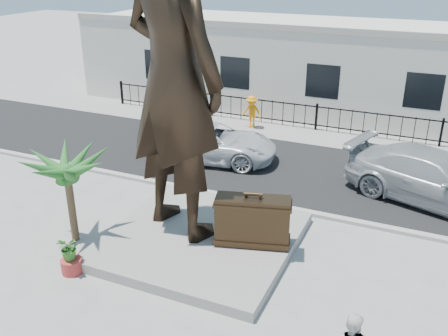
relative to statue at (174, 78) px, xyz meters
The scene contains 15 objects.
ground 5.24m from the statue, 52.39° to the right, with size 100.00×100.00×0.00m, color #9E9991.
street 7.99m from the statue, 78.05° to the left, with size 40.00×7.00×0.01m, color black.
curb 5.62m from the statue, 64.44° to the left, with size 40.00×0.25×0.12m, color #A5A399.
far_sidewalk 11.40m from the statue, 82.64° to the left, with size 40.00×2.50×0.02m, color #9E9991.
plinth 4.69m from the statue, 15.10° to the right, with size 5.20×5.20×0.30m, color gray.
fence 11.91m from the statue, 83.16° to the left, with size 22.00×0.10×1.20m, color black.
building 15.55m from the statue, 85.03° to the left, with size 28.00×7.00×4.40m, color silver.
statue is the anchor object (origin of this frame).
suitcase 4.42m from the statue, ahead, with size 2.04×0.65×1.43m, color #2F2114.
car_white 7.21m from the statue, 106.07° to the left, with size 2.43×5.28×1.47m, color silver.
car_silver 9.48m from the statue, 38.05° to the left, with size 2.42×5.96×1.73m, color #A2A5A6.
worker 10.98m from the statue, 98.93° to the left, with size 1.01×0.58×1.57m, color orange.
palm_tree 5.67m from the statue, 150.60° to the right, with size 1.80×1.80×3.20m, color #245D22, non-canonical shape.
planter 5.65m from the statue, 120.37° to the right, with size 0.56×0.56×0.40m, color #AD332D.
shrub 5.23m from the statue, 120.37° to the right, with size 0.61×0.53×0.67m, color #346D23.
Camera 1 is at (5.15, -9.63, 7.82)m, focal length 40.00 mm.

